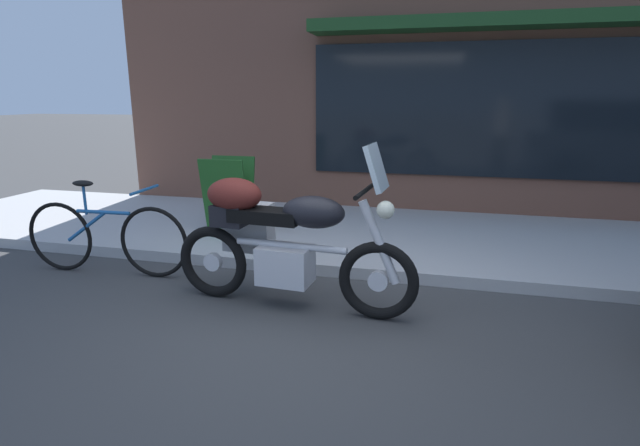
{
  "coord_description": "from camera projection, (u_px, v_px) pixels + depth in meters",
  "views": [
    {
      "loc": [
        0.98,
        -3.36,
        1.74
      ],
      "look_at": [
        -0.01,
        0.56,
        0.7
      ],
      "focal_mm": 27.67,
      "sensor_mm": 36.0,
      "label": 1
    }
  ],
  "objects": [
    {
      "name": "sandwich_board_sign",
      "position": [
        228.0,
        196.0,
        5.89
      ],
      "size": [
        0.55,
        0.41,
        0.92
      ],
      "color": "#1E511E",
      "rests_on": "sidewalk_curb"
    },
    {
      "name": "touring_motorcycle",
      "position": [
        278.0,
        236.0,
        4.12
      ],
      "size": [
        2.13,
        0.76,
        1.4
      ],
      "color": "black",
      "rests_on": "ground_plane"
    },
    {
      "name": "ground_plane",
      "position": [
        303.0,
        328.0,
        3.82
      ],
      "size": [
        80.0,
        80.0,
        0.0
      ],
      "primitive_type": "plane",
      "color": "#3C3C3C"
    },
    {
      "name": "parked_bicycle",
      "position": [
        105.0,
        237.0,
        4.9
      ],
      "size": [
        1.75,
        0.48,
        0.95
      ],
      "color": "black",
      "rests_on": "ground_plane"
    }
  ]
}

